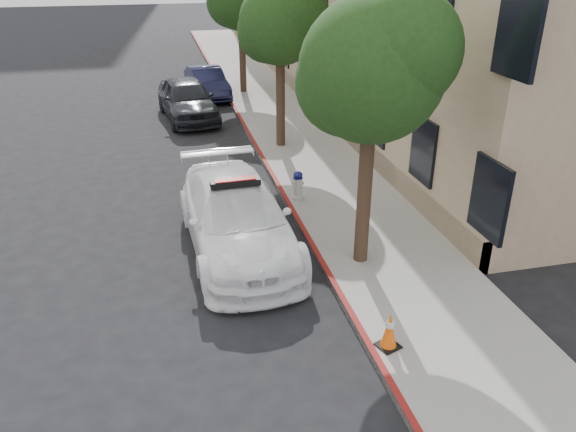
% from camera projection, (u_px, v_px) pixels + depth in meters
% --- Properties ---
extents(ground, '(120.00, 120.00, 0.00)m').
position_uv_depth(ground, '(218.00, 237.00, 13.52)').
color(ground, black).
rests_on(ground, ground).
extents(sidewalk, '(3.20, 50.00, 0.15)m').
position_uv_depth(sidewalk, '(276.00, 114.00, 22.99)').
color(sidewalk, gray).
rests_on(sidewalk, ground).
extents(curb_strip, '(0.12, 50.00, 0.15)m').
position_uv_depth(curb_strip, '(239.00, 117.00, 22.67)').
color(curb_strip, maroon).
rests_on(curb_strip, ground).
extents(tree_near, '(2.92, 2.82, 5.62)m').
position_uv_depth(tree_near, '(374.00, 69.00, 10.50)').
color(tree_near, black).
rests_on(tree_near, sidewalk).
extents(tree_mid, '(2.77, 2.64, 5.43)m').
position_uv_depth(tree_mid, '(281.00, 22.00, 17.55)').
color(tree_mid, black).
rests_on(tree_mid, sidewalk).
extents(police_car, '(2.46, 5.59, 1.75)m').
position_uv_depth(police_car, '(237.00, 218.00, 12.67)').
color(police_car, white).
rests_on(police_car, ground).
extents(parked_car_mid, '(2.46, 4.93, 1.61)m').
position_uv_depth(parked_car_mid, '(187.00, 99.00, 22.33)').
color(parked_car_mid, black).
rests_on(parked_car_mid, ground).
extents(parked_car_far, '(1.86, 4.16, 1.33)m').
position_uv_depth(parked_car_far, '(207.00, 83.00, 25.62)').
color(parked_car_far, '#161838').
rests_on(parked_car_far, ground).
extents(fire_hydrant, '(0.34, 0.31, 0.80)m').
position_uv_depth(fire_hydrant, '(298.00, 186.00, 15.01)').
color(fire_hydrant, silver).
rests_on(fire_hydrant, sidewalk).
extents(traffic_cone, '(0.46, 0.46, 0.68)m').
position_uv_depth(traffic_cone, '(390.00, 330.00, 9.48)').
color(traffic_cone, black).
rests_on(traffic_cone, sidewalk).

